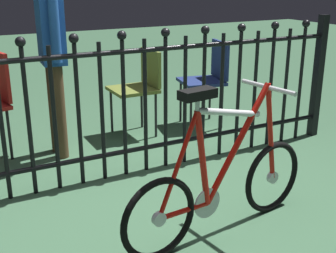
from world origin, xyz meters
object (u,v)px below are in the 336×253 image
Objects in this scene: person_visitor at (52,46)px; bicycle at (221,183)px; chair_olive at (140,83)px; chair_navy at (209,75)px.

bicycle is at bearing -73.03° from person_visitor.
chair_navy is (0.72, -0.07, 0.02)m from chair_olive.
chair_olive is (0.32, 1.82, 0.17)m from bicycle.
bicycle reaches higher than chair_navy.
chair_olive is 0.51× the size of person_visitor.
person_visitor is at bearing -169.28° from chair_olive.
bicycle is 1.85m from chair_olive.
chair_olive is 0.94m from person_visitor.
chair_olive is 0.72m from chair_navy.
person_visitor is (-0.51, 1.66, 0.60)m from bicycle.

